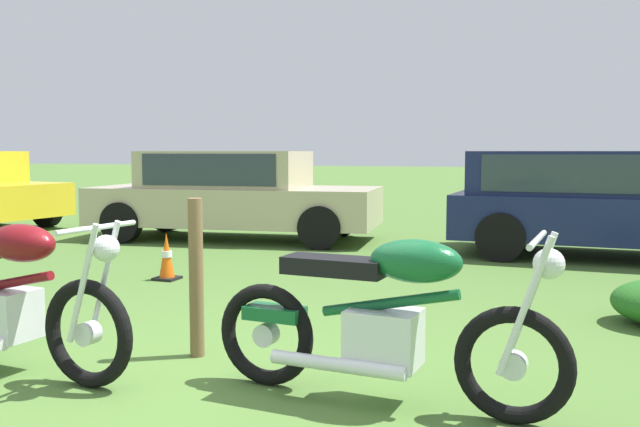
# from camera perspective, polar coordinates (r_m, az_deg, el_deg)

# --- Properties ---
(ground_plane) EXTENTS (120.00, 120.00, 0.00)m
(ground_plane) POSITION_cam_1_polar(r_m,az_deg,el_deg) (4.35, -10.94, -14.01)
(ground_plane) COLOR #476B2D
(motorcycle_maroon) EXTENTS (2.12, 0.64, 1.02)m
(motorcycle_maroon) POSITION_cam_1_polar(r_m,az_deg,el_deg) (4.85, -25.05, -6.40)
(motorcycle_maroon) COLOR black
(motorcycle_maroon) RESTS_ON ground
(motorcycle_green) EXTENTS (2.10, 0.64, 1.02)m
(motorcycle_green) POSITION_cam_1_polar(r_m,az_deg,el_deg) (3.87, 5.45, -8.91)
(motorcycle_green) COLOR black
(motorcycle_green) RESTS_ON ground
(car_beige) EXTENTS (4.76, 2.27, 1.43)m
(car_beige) POSITION_cam_1_polar(r_m,az_deg,el_deg) (11.08, -7.46, 1.95)
(car_beige) COLOR #BCAD8C
(car_beige) RESTS_ON ground
(car_navy) EXTENTS (4.15, 2.04, 1.43)m
(car_navy) POSITION_cam_1_polar(r_m,az_deg,el_deg) (9.87, 22.25, 1.41)
(car_navy) COLOR #161E4C
(car_navy) RESTS_ON ground
(traffic_cone) EXTENTS (0.25, 0.25, 0.53)m
(traffic_cone) POSITION_cam_1_polar(r_m,az_deg,el_deg) (7.75, -12.76, -3.69)
(traffic_cone) COLOR #EA590F
(traffic_cone) RESTS_ON ground
(fence_post_wooden) EXTENTS (0.10, 0.10, 1.11)m
(fence_post_wooden) POSITION_cam_1_polar(r_m,az_deg,el_deg) (4.80, -10.36, -5.34)
(fence_post_wooden) COLOR brown
(fence_post_wooden) RESTS_ON ground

